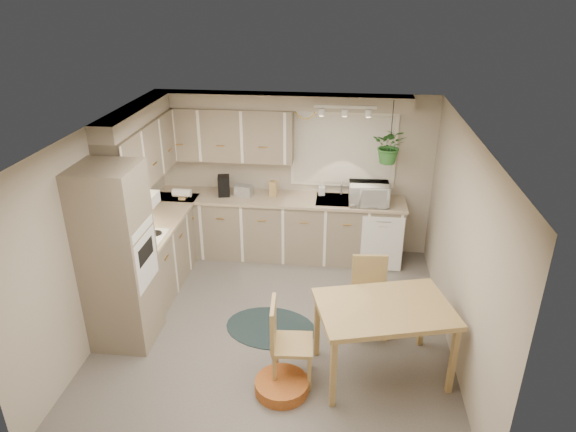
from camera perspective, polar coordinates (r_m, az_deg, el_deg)
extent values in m
plane|color=#68625C|center=(6.30, -1.32, -12.24)|extent=(4.20, 4.20, 0.00)
plane|color=silver|center=(5.23, -1.57, 9.32)|extent=(4.20, 4.20, 0.00)
cube|color=#AEA290|center=(7.58, 0.71, 4.70)|extent=(4.00, 0.04, 2.40)
cube|color=#AEA290|center=(3.94, -5.74, -16.37)|extent=(4.00, 0.04, 2.40)
cube|color=#AEA290|center=(6.24, -19.96, -1.39)|extent=(0.04, 4.20, 2.40)
cube|color=#AEA290|center=(5.77, 18.69, -3.36)|extent=(0.04, 4.20, 2.40)
cube|color=gray|center=(7.16, -14.03, -3.90)|extent=(0.60, 1.85, 0.90)
cube|color=gray|center=(7.62, -1.04, -1.32)|extent=(3.60, 0.60, 0.90)
cube|color=tan|center=(6.96, -14.34, -0.49)|extent=(0.64, 1.89, 0.04)
cube|color=tan|center=(7.42, -1.08, 1.91)|extent=(3.64, 0.64, 0.04)
cube|color=gray|center=(5.87, -18.41, -4.47)|extent=(0.65, 0.65, 2.10)
cube|color=white|center=(5.75, -15.49, -4.71)|extent=(0.02, 0.56, 0.58)
cube|color=gray|center=(6.80, -15.85, 6.94)|extent=(0.35, 2.00, 0.75)
cube|color=gray|center=(7.39, -7.23, 9.06)|extent=(2.00, 0.35, 0.75)
cube|color=#AEA290|center=(6.69, -16.52, 10.82)|extent=(0.30, 2.00, 0.20)
cube|color=#AEA290|center=(7.16, -1.00, 12.66)|extent=(3.60, 0.30, 0.20)
cube|color=white|center=(6.46, -15.98, -2.44)|extent=(0.52, 0.58, 0.02)
cube|color=white|center=(6.29, -16.62, 1.28)|extent=(0.40, 0.60, 0.14)
cube|color=white|center=(7.40, 6.15, 7.30)|extent=(1.40, 0.02, 1.00)
cube|color=silver|center=(7.40, 6.15, 7.33)|extent=(1.50, 0.02, 1.10)
cube|color=#A2A4AA|center=(7.38, 5.88, 1.49)|extent=(0.70, 0.48, 0.10)
cube|color=white|center=(7.33, 10.38, -3.10)|extent=(0.58, 0.02, 0.83)
cube|color=white|center=(6.71, 6.37, 11.96)|extent=(0.80, 0.04, 0.04)
cylinder|color=gold|center=(7.27, 1.93, 11.86)|extent=(0.30, 0.03, 0.30)
cube|color=tan|center=(5.52, 10.38, -13.42)|extent=(1.51, 1.20, 0.83)
cube|color=tan|center=(5.34, 0.51, -13.84)|extent=(0.46, 0.46, 0.91)
cube|color=tan|center=(6.05, 9.09, -9.02)|extent=(0.46, 0.46, 0.92)
ellipsoid|color=black|center=(6.29, -1.93, -12.28)|extent=(1.21, 0.98, 0.01)
cylinder|color=#BC6A25|center=(5.45, -0.70, -18.35)|extent=(0.68, 0.68, 0.13)
imported|color=white|center=(7.21, 8.97, 2.69)|extent=(0.56, 0.33, 0.37)
imported|color=white|center=(7.49, 3.75, 2.64)|extent=(0.11, 0.21, 0.09)
imported|color=#2F6E2C|center=(7.03, 11.25, 7.25)|extent=(0.54, 0.57, 0.38)
cube|color=black|center=(7.51, -7.14, 3.37)|extent=(0.20, 0.23, 0.29)
cube|color=#A2A4AA|center=(7.49, -4.96, 2.85)|extent=(0.28, 0.20, 0.15)
cube|color=tan|center=(7.44, -1.64, 3.06)|extent=(0.12, 0.12, 0.22)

